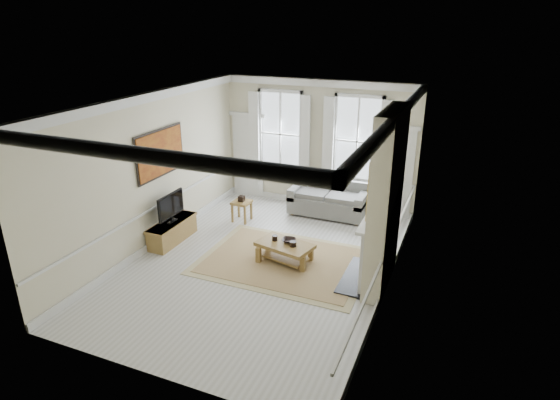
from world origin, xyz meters
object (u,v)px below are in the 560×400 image
at_px(coffee_table, 285,247).
at_px(tv_stand, 172,231).
at_px(sofa, 329,201).
at_px(side_table, 242,205).

distance_m(coffee_table, tv_stand, 2.76).
relative_size(coffee_table, tv_stand, 0.92).
height_order(sofa, tv_stand, sofa).
relative_size(side_table, tv_stand, 0.39).
bearing_deg(tv_stand, coffee_table, 1.70).
bearing_deg(coffee_table, sofa, 101.00).
xyz_separation_m(sofa, side_table, (-1.90, -1.28, 0.05)).
relative_size(sofa, tv_stand, 1.43).
bearing_deg(coffee_table, side_table, 151.76).
distance_m(sofa, tv_stand, 4.09).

